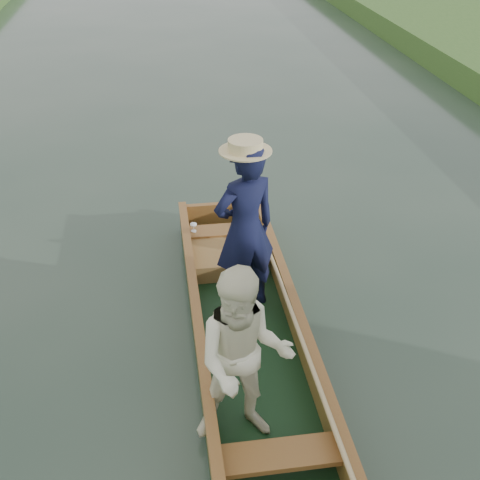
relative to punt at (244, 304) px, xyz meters
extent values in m
plane|color=#283D30|center=(0.06, 0.10, -0.65)|extent=(120.00, 120.00, 0.00)
cube|color=black|center=(0.06, 0.10, -0.61)|extent=(1.10, 5.00, 0.08)
cube|color=olive|center=(-0.45, 0.10, -0.41)|extent=(0.08, 5.00, 0.32)
cube|color=olive|center=(0.57, 0.10, -0.41)|extent=(0.08, 5.00, 0.32)
cube|color=olive|center=(0.06, 2.56, -0.41)|extent=(1.10, 0.08, 0.32)
cube|color=olive|center=(-0.45, 0.10, -0.23)|extent=(0.10, 5.00, 0.04)
cube|color=olive|center=(0.57, 0.10, -0.23)|extent=(0.10, 5.00, 0.04)
cube|color=olive|center=(0.06, 2.00, -0.35)|extent=(0.94, 0.30, 0.05)
cube|color=olive|center=(0.06, -1.50, -0.35)|extent=(0.94, 0.30, 0.05)
imported|color=black|center=(0.12, 0.75, 0.39)|extent=(0.81, 0.67, 1.92)
cylinder|color=beige|center=(0.12, 0.75, 1.31)|extent=(0.52, 0.52, 0.12)
imported|color=white|center=(-0.16, -1.03, 0.26)|extent=(0.86, 0.70, 1.66)
cube|color=#A45F34|center=(-0.02, 1.64, -0.46)|extent=(0.85, 0.90, 0.22)
sphere|color=tan|center=(0.30, 1.54, -0.23)|extent=(0.23, 0.23, 0.23)
sphere|color=tan|center=(0.30, 1.52, -0.06)|extent=(0.17, 0.17, 0.17)
sphere|color=tan|center=(0.24, 1.52, 0.01)|extent=(0.06, 0.06, 0.06)
sphere|color=tan|center=(0.36, 1.52, 0.01)|extent=(0.06, 0.06, 0.06)
sphere|color=tan|center=(0.30, 1.46, -0.08)|extent=(0.07, 0.07, 0.07)
sphere|color=tan|center=(0.20, 1.51, -0.19)|extent=(0.08, 0.08, 0.08)
sphere|color=tan|center=(0.40, 1.51, -0.19)|extent=(0.08, 0.08, 0.08)
sphere|color=tan|center=(0.24, 1.50, -0.32)|extent=(0.09, 0.09, 0.09)
sphere|color=tan|center=(0.36, 1.50, -0.32)|extent=(0.09, 0.09, 0.09)
cylinder|color=silver|center=(-0.34, 2.00, -0.32)|extent=(0.07, 0.07, 0.01)
cylinder|color=silver|center=(-0.34, 2.00, -0.28)|extent=(0.01, 0.01, 0.08)
ellipsoid|color=silver|center=(-0.34, 2.00, -0.23)|extent=(0.09, 0.09, 0.05)
cylinder|color=tan|center=(0.49, -0.15, -0.19)|extent=(0.04, 4.17, 0.19)
camera|label=1|loc=(-0.70, -4.56, 3.56)|focal=45.00mm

